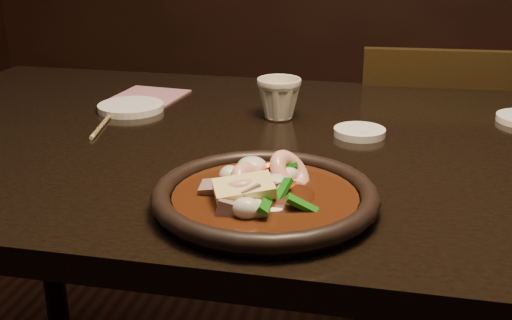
% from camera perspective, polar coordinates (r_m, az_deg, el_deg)
% --- Properties ---
extents(table, '(1.60, 0.90, 0.75)m').
position_cam_1_polar(table, '(1.14, 2.97, -1.93)').
color(table, black).
rests_on(table, floor).
extents(chair, '(0.42, 0.42, 0.83)m').
position_cam_1_polar(chair, '(1.73, 15.05, -2.33)').
color(chair, black).
rests_on(chair, floor).
extents(plate, '(0.30, 0.30, 0.03)m').
position_cam_1_polar(plate, '(0.84, 0.83, -3.35)').
color(plate, black).
rests_on(plate, table).
extents(stirfry, '(0.16, 0.18, 0.06)m').
position_cam_1_polar(stirfry, '(0.84, 0.48, -2.83)').
color(stirfry, '#331509').
rests_on(stirfry, plate).
extents(soy_dish, '(0.09, 0.09, 0.01)m').
position_cam_1_polar(soy_dish, '(1.15, 9.19, 2.47)').
color(soy_dish, white).
rests_on(soy_dish, table).
extents(saucer_left, '(0.13, 0.13, 0.01)m').
position_cam_1_polar(saucer_left, '(1.31, -11.07, 4.63)').
color(saucer_left, white).
rests_on(saucer_left, table).
extents(tea_cup, '(0.09, 0.08, 0.08)m').
position_cam_1_polar(tea_cup, '(1.22, 2.05, 5.60)').
color(tea_cup, beige).
rests_on(tea_cup, table).
extents(chopsticks, '(0.06, 0.26, 0.01)m').
position_cam_1_polar(chopsticks, '(1.27, -12.93, 3.80)').
color(chopsticks, tan).
rests_on(chopsticks, table).
extents(napkin, '(0.15, 0.15, 0.00)m').
position_cam_1_polar(napkin, '(1.41, -9.45, 5.64)').
color(napkin, '#9B5F6A').
rests_on(napkin, table).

